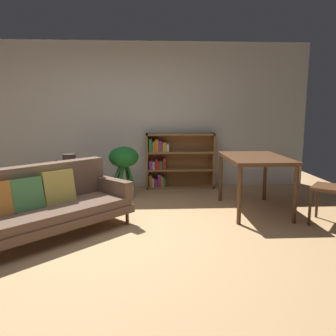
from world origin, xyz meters
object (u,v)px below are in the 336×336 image
object	(u,v)px
open_laptop	(68,167)
fabric_couch	(43,203)
desk_speaker	(69,164)
potted_floor_plant	(124,165)
dining_table	(255,162)
media_console	(75,186)
bookshelf	(175,161)

from	to	relation	value
open_laptop	fabric_couch	bearing A→B (deg)	-87.21
open_laptop	desk_speaker	size ratio (longest dim) A/B	1.61
open_laptop	potted_floor_plant	size ratio (longest dim) A/B	0.54
open_laptop	dining_table	size ratio (longest dim) A/B	0.37
media_console	open_laptop	distance (m)	0.34
open_laptop	desk_speaker	distance (m)	0.44
dining_table	bookshelf	bearing A→B (deg)	122.84
desk_speaker	bookshelf	bearing A→B (deg)	36.09
potted_floor_plant	dining_table	size ratio (longest dim) A/B	0.68
potted_floor_plant	dining_table	bearing A→B (deg)	-23.49
media_console	potted_floor_plant	xyz separation A→B (m)	(0.78, 0.18, 0.30)
bookshelf	desk_speaker	bearing A→B (deg)	-143.91
fabric_couch	desk_speaker	size ratio (longest dim) A/B	6.66
open_laptop	potted_floor_plant	world-z (taller)	potted_floor_plant
desk_speaker	bookshelf	distance (m)	2.09
potted_floor_plant	open_laptop	bearing A→B (deg)	-175.21
fabric_couch	dining_table	bearing A→B (deg)	16.85
open_laptop	dining_table	world-z (taller)	dining_table
fabric_couch	open_laptop	world-z (taller)	fabric_couch
desk_speaker	dining_table	size ratio (longest dim) A/B	0.23
desk_speaker	potted_floor_plant	xyz separation A→B (m)	(0.78, 0.48, -0.11)
fabric_couch	media_console	xyz separation A→B (m)	(0.04, 1.50, -0.14)
potted_floor_plant	bookshelf	size ratio (longest dim) A/B	0.68
fabric_couch	bookshelf	xyz separation A→B (m)	(1.73, 2.43, 0.12)
fabric_couch	open_laptop	distance (m)	1.61
potted_floor_plant	fabric_couch	bearing A→B (deg)	-116.04
media_console	open_laptop	world-z (taller)	open_laptop
bookshelf	media_console	bearing A→B (deg)	-151.14
open_laptop	bookshelf	bearing A→B (deg)	24.58
fabric_couch	potted_floor_plant	size ratio (longest dim) A/B	2.24
fabric_couch	desk_speaker	xyz separation A→B (m)	(0.04, 1.20, 0.27)
desk_speaker	potted_floor_plant	world-z (taller)	potted_floor_plant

